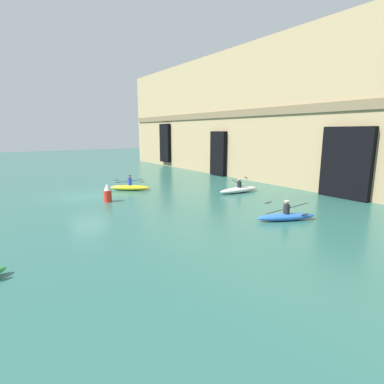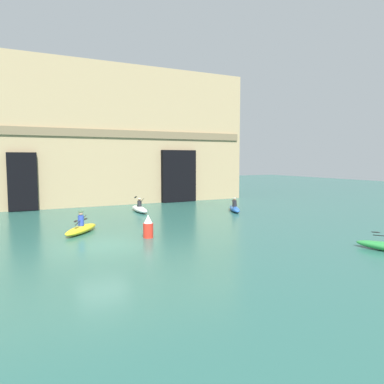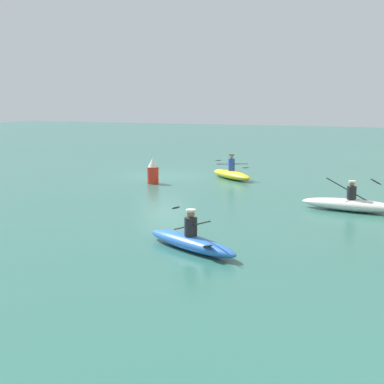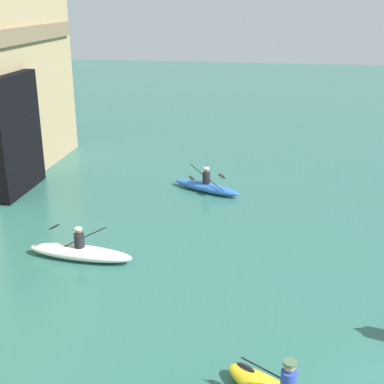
{
  "view_description": "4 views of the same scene",
  "coord_description": "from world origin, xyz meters",
  "px_view_note": "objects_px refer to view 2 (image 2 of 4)",
  "views": [
    {
      "loc": [
        22.34,
        -6.09,
        4.73
      ],
      "look_at": [
        6.2,
        5.27,
        0.73
      ],
      "focal_mm": 28.0,
      "sensor_mm": 36.0,
      "label": 1
    },
    {
      "loc": [
        -4.44,
        -18.05,
        4.27
      ],
      "look_at": [
        8.51,
        6.82,
        1.75
      ],
      "focal_mm": 35.0,
      "sensor_mm": 36.0,
      "label": 2
    },
    {
      "loc": [
        25.08,
        12.61,
        3.91
      ],
      "look_at": [
        8.46,
        5.3,
        0.81
      ],
      "focal_mm": 50.0,
      "sensor_mm": 36.0,
      "label": 3
    },
    {
      "loc": [
        -9.34,
        4.14,
        8.16
      ],
      "look_at": [
        7.18,
        6.82,
        1.95
      ],
      "focal_mm": 50.0,
      "sensor_mm": 36.0,
      "label": 4
    }
  ],
  "objects_px": {
    "kayak_yellow": "(81,229)",
    "kayak_white": "(140,209)",
    "kayak_blue": "(234,208)",
    "marker_buoy": "(148,227)"
  },
  "relations": [
    {
      "from": "kayak_white",
      "to": "kayak_blue",
      "type": "bearing_deg",
      "value": 70.07
    },
    {
      "from": "kayak_blue",
      "to": "kayak_white",
      "type": "bearing_deg",
      "value": -89.8
    },
    {
      "from": "kayak_yellow",
      "to": "marker_buoy",
      "type": "distance_m",
      "value": 4.18
    },
    {
      "from": "kayak_blue",
      "to": "marker_buoy",
      "type": "relative_size",
      "value": 2.6
    },
    {
      "from": "kayak_white",
      "to": "marker_buoy",
      "type": "height_order",
      "value": "marker_buoy"
    },
    {
      "from": "kayak_yellow",
      "to": "kayak_white",
      "type": "height_order",
      "value": "kayak_yellow"
    },
    {
      "from": "kayak_blue",
      "to": "marker_buoy",
      "type": "distance_m",
      "value": 11.74
    },
    {
      "from": "kayak_yellow",
      "to": "kayak_white",
      "type": "distance_m",
      "value": 8.87
    },
    {
      "from": "kayak_blue",
      "to": "kayak_white",
      "type": "xyz_separation_m",
      "value": [
        -6.96,
        3.21,
        0.01
      ]
    },
    {
      "from": "kayak_yellow",
      "to": "kayak_blue",
      "type": "bearing_deg",
      "value": -35.98
    }
  ]
}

